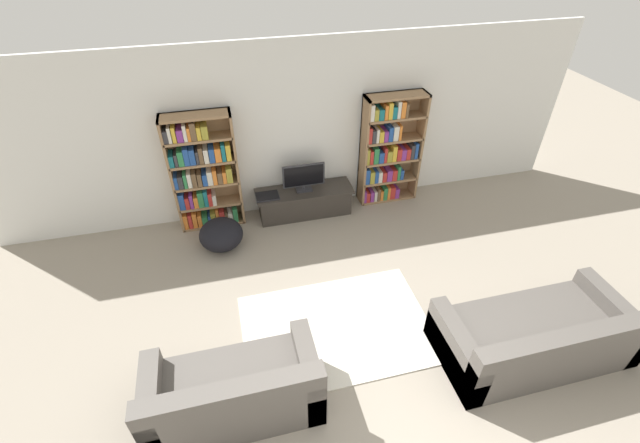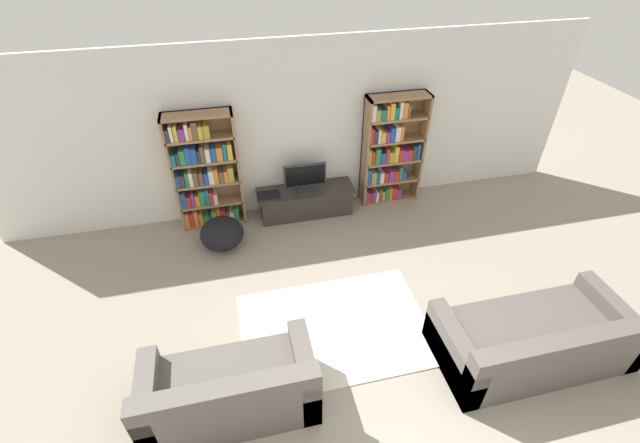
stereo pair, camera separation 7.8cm
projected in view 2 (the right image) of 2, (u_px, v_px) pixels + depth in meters
wall_back at (296, 130)px, 6.25m from camera, size 8.80×0.06×2.60m
bookshelf_left at (205, 173)px, 6.13m from camera, size 0.94×0.30×1.77m
bookshelf_right at (389, 151)px, 6.63m from camera, size 0.94×0.30×1.77m
tv_stand at (306, 201)px, 6.69m from camera, size 1.50×0.48×0.43m
television at (305, 177)px, 6.42m from camera, size 0.64×0.16×0.44m
laptop at (269, 196)px, 6.42m from camera, size 0.35×0.26×0.03m
area_rug at (335, 328)px, 5.00m from camera, size 2.17×1.50×0.02m
couch_left_sectional at (231, 391)px, 4.07m from camera, size 1.63×0.80×0.80m
couch_right_sofa at (535, 341)px, 4.56m from camera, size 2.05×0.99×0.77m
beanbag_ottoman at (222, 233)px, 6.07m from camera, size 0.61×0.61×0.43m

